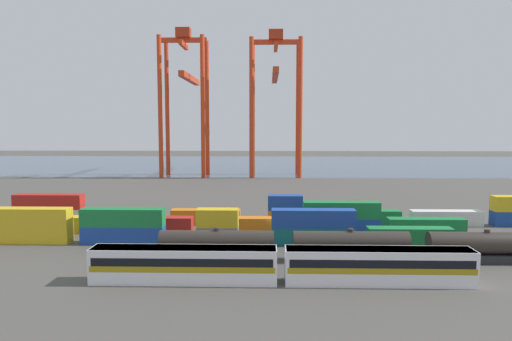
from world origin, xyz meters
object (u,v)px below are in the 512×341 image
(shipping_container_2, at_px, (123,235))
(shipping_container_4, at_px, (218,235))
(shipping_container_12, at_px, (341,226))
(passenger_train, at_px, (281,264))
(gantry_crane_west, at_px, (185,90))
(shipping_container_6, at_px, (313,236))
(freight_tank_row, at_px, (486,247))
(shipping_container_9, at_px, (91,224))
(shipping_container_19, at_px, (285,217))
(shipping_container_17, at_px, (127,216))
(gantry_crane_central, at_px, (276,89))

(shipping_container_2, bearing_deg, shipping_container_4, 0.00)
(shipping_container_12, bearing_deg, shipping_container_4, -160.28)
(passenger_train, distance_m, gantry_crane_west, 119.22)
(shipping_container_6, bearing_deg, gantry_crane_west, 110.39)
(shipping_container_4, bearing_deg, gantry_crane_west, 102.72)
(freight_tank_row, bearing_deg, passenger_train, -162.16)
(shipping_container_9, xyz_separation_m, shipping_container_12, (40.42, 0.00, 0.00))
(shipping_container_19, xyz_separation_m, gantry_crane_west, (-31.88, 81.67, 28.60))
(shipping_container_12, bearing_deg, passenger_train, -113.73)
(shipping_container_19, relative_size, gantry_crane_west, 0.12)
(passenger_train, height_order, shipping_container_6, passenger_train)
(shipping_container_17, bearing_deg, shipping_container_12, -10.57)
(freight_tank_row, height_order, shipping_container_12, freight_tank_row)
(gantry_crane_central, bearing_deg, passenger_train, -90.56)
(freight_tank_row, relative_size, gantry_crane_west, 1.65)
(shipping_container_6, relative_size, shipping_container_19, 2.00)
(shipping_container_4, bearing_deg, shipping_container_17, 142.11)
(gantry_crane_central, bearing_deg, shipping_container_4, -95.89)
(freight_tank_row, xyz_separation_m, shipping_container_6, (-21.12, 8.11, -0.67))
(shipping_container_4, relative_size, shipping_container_19, 1.00)
(shipping_container_4, height_order, gantry_crane_central, gantry_crane_central)
(shipping_container_19, height_order, gantry_crane_west, gantry_crane_west)
(passenger_train, height_order, shipping_container_4, passenger_train)
(shipping_container_6, height_order, shipping_container_17, same)
(shipping_container_9, bearing_deg, shipping_container_4, -17.76)
(shipping_container_6, bearing_deg, shipping_container_4, 180.00)
(shipping_container_6, height_order, shipping_container_19, same)
(shipping_container_9, distance_m, shipping_container_17, 7.81)
(shipping_container_9, relative_size, shipping_container_17, 1.00)
(shipping_container_6, distance_m, shipping_container_19, 14.13)
(shipping_container_2, relative_size, shipping_container_17, 1.00)
(freight_tank_row, bearing_deg, gantry_crane_west, 118.67)
(gantry_crane_west, bearing_deg, shipping_container_12, -65.36)
(gantry_crane_central, bearing_deg, freight_tank_row, -76.40)
(shipping_container_17, bearing_deg, shipping_container_2, -75.09)
(shipping_container_4, height_order, shipping_container_17, same)
(shipping_container_17, bearing_deg, shipping_container_9, -118.88)
(shipping_container_2, bearing_deg, gantry_crane_central, 76.05)
(shipping_container_4, relative_size, gantry_crane_central, 0.12)
(shipping_container_12, bearing_deg, shipping_container_17, 169.43)
(shipping_container_2, relative_size, gantry_crane_central, 0.24)
(gantry_crane_west, bearing_deg, shipping_container_4, -77.28)
(shipping_container_19, bearing_deg, shipping_container_12, -38.13)
(shipping_container_17, bearing_deg, passenger_train, -48.92)
(shipping_container_9, bearing_deg, shipping_container_6, -10.97)
(shipping_container_9, bearing_deg, gantry_crane_central, 70.68)
(passenger_train, height_order, shipping_container_12, passenger_train)
(shipping_container_12, height_order, gantry_crane_central, gantry_crane_central)
(passenger_train, xyz_separation_m, gantry_crane_west, (-30.30, 111.91, 27.75))
(gantry_crane_west, relative_size, gantry_crane_central, 1.02)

